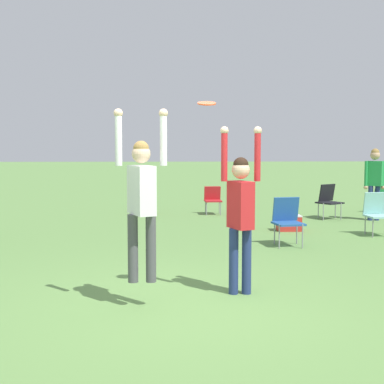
{
  "coord_description": "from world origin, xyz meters",
  "views": [
    {
      "loc": [
        -0.24,
        -6.16,
        1.87
      ],
      "look_at": [
        0.07,
        0.53,
        1.3
      ],
      "focal_mm": 50.0,
      "sensor_mm": 36.0,
      "label": 1
    }
  ],
  "objects_px": {
    "frisbee": "(207,103)",
    "camping_chair_3": "(328,199)",
    "person_spectator_far": "(374,177)",
    "person_jumping": "(141,192)",
    "camping_chair_5": "(287,218)",
    "camping_chair_4": "(377,211)",
    "cooler_box": "(289,223)",
    "camping_chair_0": "(384,196)",
    "camping_chair_1": "(146,198)",
    "camping_chair_2": "(213,198)",
    "person_defending": "(241,206)"
  },
  "relations": [
    {
      "from": "cooler_box",
      "to": "person_defending",
      "type": "bearing_deg",
      "value": -109.54
    },
    {
      "from": "camping_chair_3",
      "to": "cooler_box",
      "type": "xyz_separation_m",
      "value": [
        -1.48,
        -1.95,
        -0.34
      ]
    },
    {
      "from": "frisbee",
      "to": "camping_chair_0",
      "type": "height_order",
      "value": "frisbee"
    },
    {
      "from": "frisbee",
      "to": "camping_chair_2",
      "type": "relative_size",
      "value": 0.3
    },
    {
      "from": "person_jumping",
      "to": "camping_chair_5",
      "type": "height_order",
      "value": "person_jumping"
    },
    {
      "from": "camping_chair_5",
      "to": "camping_chair_0",
      "type": "bearing_deg",
      "value": -139.18
    },
    {
      "from": "person_spectator_far",
      "to": "camping_chair_1",
      "type": "bearing_deg",
      "value": -159.39
    },
    {
      "from": "person_spectator_far",
      "to": "camping_chair_0",
      "type": "bearing_deg",
      "value": 95.58
    },
    {
      "from": "frisbee",
      "to": "cooler_box",
      "type": "bearing_deg",
      "value": 66.6
    },
    {
      "from": "camping_chair_2",
      "to": "camping_chair_5",
      "type": "relative_size",
      "value": 0.84
    },
    {
      "from": "person_jumping",
      "to": "person_spectator_far",
      "type": "xyz_separation_m",
      "value": [
        5.53,
        7.09,
        -0.24
      ]
    },
    {
      "from": "cooler_box",
      "to": "camping_chair_4",
      "type": "bearing_deg",
      "value": -21.38
    },
    {
      "from": "person_jumping",
      "to": "cooler_box",
      "type": "height_order",
      "value": "person_jumping"
    },
    {
      "from": "camping_chair_4",
      "to": "person_spectator_far",
      "type": "xyz_separation_m",
      "value": [
        0.8,
        2.23,
        0.59
      ]
    },
    {
      "from": "camping_chair_5",
      "to": "person_defending",
      "type": "bearing_deg",
      "value": 57.24
    },
    {
      "from": "camping_chair_5",
      "to": "person_spectator_far",
      "type": "relative_size",
      "value": 0.5
    },
    {
      "from": "person_defending",
      "to": "camping_chair_2",
      "type": "xyz_separation_m",
      "value": [
        0.34,
        8.04,
        -0.67
      ]
    },
    {
      "from": "camping_chair_1",
      "to": "camping_chair_5",
      "type": "relative_size",
      "value": 0.85
    },
    {
      "from": "person_jumping",
      "to": "camping_chair_4",
      "type": "relative_size",
      "value": 2.22
    },
    {
      "from": "frisbee",
      "to": "camping_chair_3",
      "type": "height_order",
      "value": "frisbee"
    },
    {
      "from": "camping_chair_1",
      "to": "person_spectator_far",
      "type": "bearing_deg",
      "value": 159.16
    },
    {
      "from": "frisbee",
      "to": "camping_chair_0",
      "type": "relative_size",
      "value": 0.27
    },
    {
      "from": "person_spectator_far",
      "to": "frisbee",
      "type": "bearing_deg",
      "value": -89.6
    },
    {
      "from": "camping_chair_4",
      "to": "person_spectator_far",
      "type": "height_order",
      "value": "person_spectator_far"
    },
    {
      "from": "frisbee",
      "to": "person_spectator_far",
      "type": "bearing_deg",
      "value": 54.64
    },
    {
      "from": "camping_chair_3",
      "to": "person_spectator_far",
      "type": "relative_size",
      "value": 0.49
    },
    {
      "from": "person_jumping",
      "to": "camping_chair_2",
      "type": "relative_size",
      "value": 2.62
    },
    {
      "from": "frisbee",
      "to": "camping_chair_0",
      "type": "xyz_separation_m",
      "value": [
        5.62,
        8.18,
        -1.92
      ]
    },
    {
      "from": "person_jumping",
      "to": "camping_chair_1",
      "type": "height_order",
      "value": "person_jumping"
    },
    {
      "from": "camping_chair_0",
      "to": "person_spectator_far",
      "type": "height_order",
      "value": "person_spectator_far"
    },
    {
      "from": "person_jumping",
      "to": "camping_chair_5",
      "type": "distance_m",
      "value": 4.65
    },
    {
      "from": "camping_chair_5",
      "to": "frisbee",
      "type": "bearing_deg",
      "value": 51.79
    },
    {
      "from": "person_jumping",
      "to": "cooler_box",
      "type": "bearing_deg",
      "value": -50.48
    },
    {
      "from": "cooler_box",
      "to": "person_jumping",
      "type": "bearing_deg",
      "value": -118.53
    },
    {
      "from": "camping_chair_3",
      "to": "person_spectator_far",
      "type": "height_order",
      "value": "person_spectator_far"
    },
    {
      "from": "camping_chair_1",
      "to": "camping_chair_3",
      "type": "xyz_separation_m",
      "value": [
        4.77,
        -1.19,
        0.07
      ]
    },
    {
      "from": "person_defending",
      "to": "camping_chair_0",
      "type": "height_order",
      "value": "person_defending"
    },
    {
      "from": "camping_chair_1",
      "to": "camping_chair_5",
      "type": "xyz_separation_m",
      "value": [
        2.85,
        -4.87,
        0.08
      ]
    },
    {
      "from": "camping_chair_0",
      "to": "camping_chair_3",
      "type": "relative_size",
      "value": 0.95
    },
    {
      "from": "frisbee",
      "to": "camping_chair_3",
      "type": "xyz_separation_m",
      "value": [
        3.7,
        7.09,
        -1.88
      ]
    },
    {
      "from": "camping_chair_1",
      "to": "camping_chair_5",
      "type": "height_order",
      "value": "camping_chair_5"
    },
    {
      "from": "camping_chair_2",
      "to": "cooler_box",
      "type": "height_order",
      "value": "camping_chair_2"
    },
    {
      "from": "frisbee",
      "to": "camping_chair_4",
      "type": "distance_m",
      "value": 6.25
    },
    {
      "from": "person_defending",
      "to": "camping_chair_2",
      "type": "relative_size",
      "value": 2.77
    },
    {
      "from": "person_defending",
      "to": "frisbee",
      "type": "bearing_deg",
      "value": -98.63
    },
    {
      "from": "camping_chair_4",
      "to": "camping_chair_3",
      "type": "bearing_deg",
      "value": -89.18
    },
    {
      "from": "camping_chair_3",
      "to": "cooler_box",
      "type": "distance_m",
      "value": 2.47
    },
    {
      "from": "person_spectator_far",
      "to": "cooler_box",
      "type": "bearing_deg",
      "value": -112.61
    },
    {
      "from": "frisbee",
      "to": "cooler_box",
      "type": "relative_size",
      "value": 0.43
    },
    {
      "from": "person_defending",
      "to": "person_spectator_far",
      "type": "relative_size",
      "value": 1.16
    }
  ]
}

